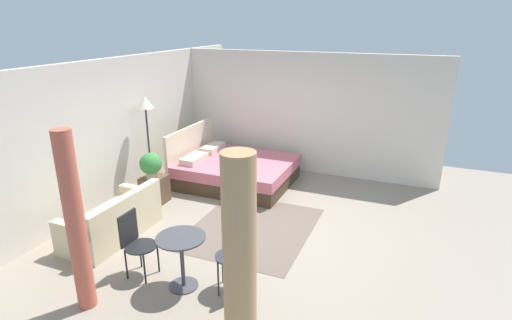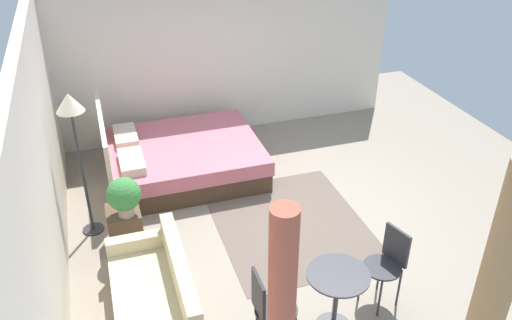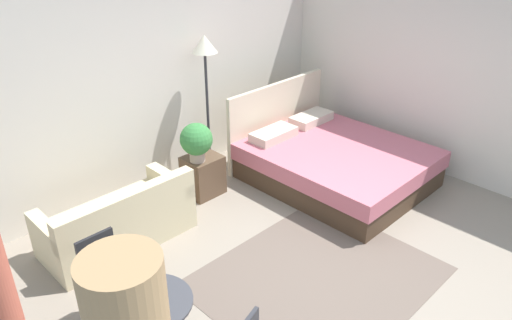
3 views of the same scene
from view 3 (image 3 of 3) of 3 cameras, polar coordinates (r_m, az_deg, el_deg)
The scene contains 10 objects.
ground_plane at distance 5.10m, azimuth 8.09°, elevation -12.91°, with size 8.68×8.63×0.02m, color gray.
wall_back at distance 6.29m, azimuth -11.95°, elevation 8.56°, with size 8.68×0.12×2.59m, color silver.
wall_right at distance 6.74m, azimuth 23.94°, elevation 8.04°, with size 0.12×5.63×2.59m, color silver.
area_rug at distance 5.03m, azimuth 7.19°, elevation -13.30°, with size 2.21×1.85×0.01m, color #66564C.
bed at distance 6.56m, azimuth 8.84°, elevation -0.08°, with size 1.85×2.21×1.11m.
couch at distance 5.49m, azimuth -15.62°, elevation -6.98°, with size 1.57×0.76×0.73m.
nightstand at distance 6.21m, azimuth -6.17°, elevation -1.75°, with size 0.44×0.40×0.51m.
potted_plant at distance 5.89m, azimuth -6.94°, elevation 2.29°, with size 0.39×0.39×0.48m.
floor_lamp at distance 6.23m, azimuth -5.93°, elevation 11.70°, with size 0.32×0.32×1.88m.
cafe_chair_near_window at distance 4.40m, azimuth -17.11°, elevation -12.62°, with size 0.42×0.42×0.88m.
Camera 3 is at (-3.21, -2.23, 3.27)m, focal length 34.48 mm.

